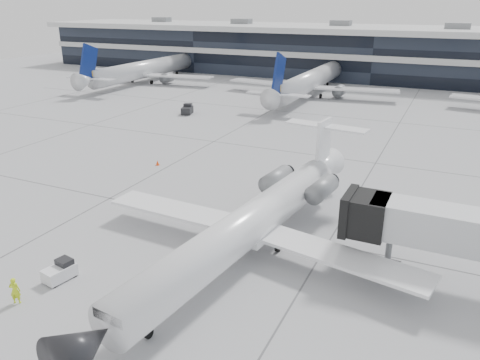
% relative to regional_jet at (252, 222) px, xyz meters
% --- Properties ---
extents(ground, '(220.00, 220.00, 0.00)m').
position_rel_regional_jet_xyz_m(ground, '(-5.44, 3.54, -2.41)').
color(ground, gray).
rests_on(ground, ground).
extents(terminal, '(170.00, 22.00, 10.00)m').
position_rel_regional_jet_xyz_m(terminal, '(-5.44, 85.54, 2.59)').
color(terminal, black).
rests_on(terminal, ground).
extents(bg_jet_left, '(32.00, 40.00, 9.60)m').
position_rel_regional_jet_xyz_m(bg_jet_left, '(-50.44, 58.54, -2.41)').
color(bg_jet_left, silver).
rests_on(bg_jet_left, ground).
extents(bg_jet_center, '(32.00, 40.00, 9.60)m').
position_rel_regional_jet_xyz_m(bg_jet_center, '(-13.44, 58.54, -2.41)').
color(bg_jet_center, silver).
rests_on(bg_jet_center, ground).
extents(regional_jet, '(24.46, 30.53, 7.05)m').
position_rel_regional_jet_xyz_m(regional_jet, '(0.00, 0.00, 0.00)').
color(regional_jet, white).
rests_on(regional_jet, ground).
extents(ramp_worker, '(0.73, 0.64, 1.69)m').
position_rel_regional_jet_xyz_m(ramp_worker, '(-10.14, -11.17, -1.56)').
color(ramp_worker, '#CAEB18').
rests_on(ramp_worker, ground).
extents(baggage_tug, '(1.51, 2.15, 1.26)m').
position_rel_regional_jet_xyz_m(baggage_tug, '(-9.68, -8.16, -1.84)').
color(baggage_tug, white).
rests_on(baggage_tug, ground).
extents(traffic_cone, '(0.41, 0.41, 0.56)m').
position_rel_regional_jet_xyz_m(traffic_cone, '(-16.73, 12.97, -2.14)').
color(traffic_cone, '#F9430D').
rests_on(traffic_cone, ground).
extents(far_tug, '(2.07, 2.74, 1.55)m').
position_rel_regional_jet_xyz_m(far_tug, '(-26.48, 35.51, -1.71)').
color(far_tug, black).
rests_on(far_tug, ground).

